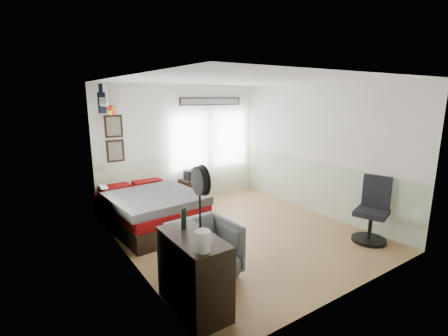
% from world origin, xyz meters
% --- Properties ---
extents(ground_plane, '(4.00, 4.50, 0.01)m').
position_xyz_m(ground_plane, '(0.00, 0.00, -0.01)').
color(ground_plane, '#94653E').
extents(room_shell, '(4.02, 4.52, 2.71)m').
position_xyz_m(room_shell, '(-0.08, 0.19, 1.61)').
color(room_shell, silver).
rests_on(room_shell, ground_plane).
extents(wall_decor, '(3.55, 1.32, 1.44)m').
position_xyz_m(wall_decor, '(-1.10, 1.96, 2.10)').
color(wall_decor, black).
rests_on(wall_decor, room_shell).
extents(bed, '(1.65, 2.21, 0.67)m').
position_xyz_m(bed, '(-1.24, 1.24, 0.33)').
color(bed, black).
rests_on(bed, ground_plane).
extents(dresser, '(0.48, 1.00, 0.90)m').
position_xyz_m(dresser, '(-1.74, -1.41, 0.45)').
color(dresser, black).
rests_on(dresser, ground_plane).
extents(armchair, '(0.86, 0.88, 0.76)m').
position_xyz_m(armchair, '(-1.27, -0.87, 0.38)').
color(armchair, slate).
rests_on(armchair, ground_plane).
extents(nightstand, '(0.57, 0.46, 0.56)m').
position_xyz_m(nightstand, '(0.13, 2.04, 0.28)').
color(nightstand, black).
rests_on(nightstand, ground_plane).
extents(task_chair, '(0.63, 0.63, 1.12)m').
position_xyz_m(task_chair, '(1.67, -1.50, 0.46)').
color(task_chair, black).
rests_on(task_chair, ground_plane).
extents(kettle, '(0.19, 0.16, 0.22)m').
position_xyz_m(kettle, '(-1.83, -1.78, 1.01)').
color(kettle, silver).
rests_on(kettle, dresser).
extents(bottle, '(0.07, 0.07, 0.26)m').
position_xyz_m(bottle, '(-1.72, -1.15, 1.03)').
color(bottle, black).
rests_on(bottle, dresser).
extents(stand_fan, '(0.11, 0.34, 0.83)m').
position_xyz_m(stand_fan, '(-1.68, -1.50, 1.54)').
color(stand_fan, black).
rests_on(stand_fan, dresser).
extents(black_bag, '(0.39, 0.28, 0.22)m').
position_xyz_m(black_bag, '(0.13, 2.04, 0.66)').
color(black_bag, black).
rests_on(black_bag, nightstand).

